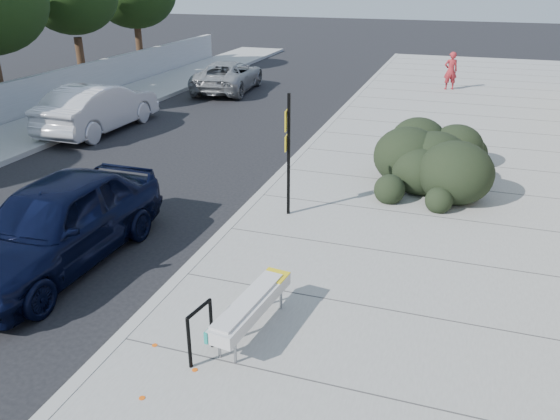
# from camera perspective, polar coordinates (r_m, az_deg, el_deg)

# --- Properties ---
(ground) EXTENTS (120.00, 120.00, 0.00)m
(ground) POSITION_cam_1_polar(r_m,az_deg,el_deg) (10.18, -10.10, -7.22)
(ground) COLOR black
(ground) RESTS_ON ground
(sidewalk_near) EXTENTS (11.20, 50.00, 0.15)m
(sidewalk_near) POSITION_cam_1_polar(r_m,az_deg,el_deg) (13.63, 22.08, -0.06)
(sidewalk_near) COLOR gray
(sidewalk_near) RESTS_ON ground
(curb_near) EXTENTS (0.22, 50.00, 0.17)m
(curb_near) POSITION_cam_1_polar(r_m,az_deg,el_deg) (14.27, -0.76, 2.84)
(curb_near) COLOR #9E9E99
(curb_near) RESTS_ON ground
(curb_far) EXTENTS (0.22, 50.00, 0.17)m
(curb_far) POSITION_cam_1_polar(r_m,az_deg,el_deg) (18.38, -25.15, 5.39)
(curb_far) COLOR #9E9E99
(curb_far) RESTS_ON ground
(bench) EXTENTS (0.65, 1.96, 0.58)m
(bench) POSITION_cam_1_polar(r_m,az_deg,el_deg) (8.23, -2.97, -9.95)
(bench) COLOR gray
(bench) RESTS_ON sidewalk_near
(bike_rack) EXTENTS (0.15, 0.56, 0.82)m
(bike_rack) POSITION_cam_1_polar(r_m,az_deg,el_deg) (7.80, -8.35, -12.03)
(bike_rack) COLOR black
(bike_rack) RESTS_ON sidewalk_near
(sign_post) EXTENTS (0.12, 0.31, 2.72)m
(sign_post) POSITION_cam_1_polar(r_m,az_deg,el_deg) (11.76, 0.84, 6.49)
(sign_post) COLOR black
(sign_post) RESTS_ON sidewalk_near
(hedge) EXTENTS (2.29, 4.27, 1.56)m
(hedge) POSITION_cam_1_polar(r_m,az_deg,el_deg) (14.56, 16.16, 5.86)
(hedge) COLOR black
(hedge) RESTS_ON sidewalk_near
(sedan_navy) EXTENTS (2.04, 4.96, 1.69)m
(sedan_navy) POSITION_cam_1_polar(r_m,az_deg,el_deg) (11.02, -22.37, -1.30)
(sedan_navy) COLOR black
(sedan_navy) RESTS_ON ground
(wagon_silver) EXTENTS (1.81, 5.03, 1.65)m
(wagon_silver) POSITION_cam_1_polar(r_m,az_deg,el_deg) (20.24, -18.40, 10.14)
(wagon_silver) COLOR silver
(wagon_silver) RESTS_ON ground
(suv_silver) EXTENTS (2.76, 5.18, 1.38)m
(suv_silver) POSITION_cam_1_polar(r_m,az_deg,el_deg) (26.17, -5.42, 13.77)
(suv_silver) COLOR gray
(suv_silver) RESTS_ON ground
(pedestrian) EXTENTS (0.71, 0.58, 1.69)m
(pedestrian) POSITION_cam_1_polar(r_m,az_deg,el_deg) (26.79, 17.41, 13.72)
(pedestrian) COLOR maroon
(pedestrian) RESTS_ON sidewalk_near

